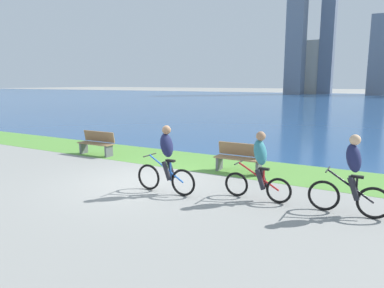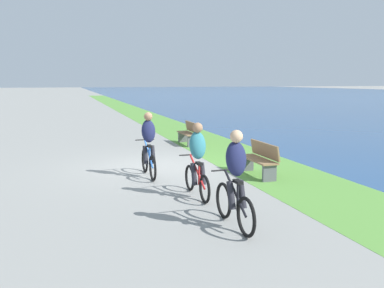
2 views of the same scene
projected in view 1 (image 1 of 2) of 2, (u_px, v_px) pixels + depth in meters
ground_plane at (145, 182)px, 9.90m from camera, size 300.00×300.00×0.00m
grass_strip_bayside at (196, 161)px, 12.44m from camera, size 120.00×2.58×0.01m
bay_water_surface at (345, 102)px, 48.78m from camera, size 300.00×82.26×0.00m
cyclist_lead at (166, 160)px, 8.78m from camera, size 1.71×0.52×1.71m
cyclist_trailing at (259, 166)px, 8.25m from camera, size 1.64×0.52×1.64m
cyclist_distant_rear at (351, 176)px, 7.31m from camera, size 1.64×0.52×1.71m
bench_near_path at (239, 158)px, 10.89m from camera, size 1.50×0.47×0.90m
bench_far_along_path at (97, 143)px, 13.51m from camera, size 1.50×0.47×0.90m
city_skyline_far_shore at (356, 48)px, 75.74m from camera, size 33.47×10.14×27.53m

